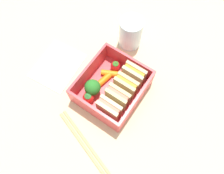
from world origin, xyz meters
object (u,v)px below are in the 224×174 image
(sandwich_center_right, at_px, (109,109))
(sandwich_center_left, at_px, (126,86))
(sandwich_left, at_px, (134,75))
(drinking_glass, at_px, (130,33))
(strawberry_left, at_px, (88,98))
(strawberry_far_left, at_px, (116,66))
(carrot_stick_left, at_px, (110,73))
(folded_napkin, at_px, (57,66))
(chopstick_pair, at_px, (84,144))
(sandwich_center, at_px, (118,97))
(carrot_stick_far_left, at_px, (101,83))
(broccoli_floret, at_px, (93,87))

(sandwich_center_right, bearing_deg, sandwich_center_left, 180.00)
(sandwich_left, relative_size, drinking_glass, 0.65)
(strawberry_left, bearing_deg, strawberry_far_left, 177.31)
(sandwich_left, distance_m, strawberry_left, 0.12)
(strawberry_far_left, relative_size, carrot_stick_left, 0.68)
(folded_napkin, bearing_deg, sandwich_center_left, 101.57)
(strawberry_left, bearing_deg, carrot_stick_left, 177.34)
(sandwich_center_right, height_order, chopstick_pair, sandwich_center_right)
(carrot_stick_left, height_order, folded_napkin, carrot_stick_left)
(sandwich_center, bearing_deg, strawberry_left, -57.72)
(sandwich_center_left, relative_size, sandwich_center_right, 1.00)
(carrot_stick_far_left, height_order, chopstick_pair, carrot_stick_far_left)
(carrot_stick_far_left, bearing_deg, folded_napkin, -82.23)
(carrot_stick_left, distance_m, broccoli_floret, 0.06)
(broccoli_floret, distance_m, drinking_glass, 0.18)
(sandwich_center, distance_m, chopstick_pair, 0.13)
(strawberry_left, distance_m, drinking_glass, 0.20)
(carrot_stick_far_left, height_order, strawberry_left, strawberry_left)
(sandwich_center, height_order, broccoli_floret, sandwich_center)
(drinking_glass, xyz_separation_m, folded_napkin, (0.17, -0.11, -0.04))
(sandwich_left, height_order, folded_napkin, sandwich_left)
(strawberry_far_left, distance_m, broccoli_floret, 0.08)
(carrot_stick_left, distance_m, folded_napkin, 0.14)
(sandwich_left, bearing_deg, strawberry_left, -28.91)
(carrot_stick_left, xyz_separation_m, carrot_stick_far_left, (0.03, -0.00, 0.00))
(broccoli_floret, distance_m, folded_napkin, 0.13)
(sandwich_center, relative_size, folded_napkin, 0.44)
(sandwich_center, xyz_separation_m, chopstick_pair, (0.12, -0.01, -0.04))
(sandwich_center_left, distance_m, chopstick_pair, 0.16)
(broccoli_floret, bearing_deg, carrot_stick_left, 172.89)
(sandwich_center_left, relative_size, chopstick_pair, 0.31)
(sandwich_center_right, xyz_separation_m, carrot_stick_left, (-0.08, -0.05, -0.02))
(sandwich_center_left, distance_m, sandwich_center, 0.03)
(sandwich_left, distance_m, drinking_glass, 0.12)
(broccoli_floret, distance_m, strawberry_left, 0.03)
(strawberry_far_left, distance_m, strawberry_left, 0.11)
(sandwich_center, height_order, carrot_stick_far_left, sandwich_center)
(sandwich_center, distance_m, strawberry_left, 0.07)
(sandwich_center_right, distance_m, folded_napkin, 0.19)
(broccoli_floret, xyz_separation_m, folded_napkin, (-0.01, -0.12, -0.04))
(sandwich_center_right, distance_m, carrot_stick_far_left, 0.08)
(sandwich_center_left, xyz_separation_m, drinking_glass, (-0.13, -0.07, 0.00))
(sandwich_center_right, relative_size, drinking_glass, 0.65)
(sandwich_center, distance_m, strawberry_far_left, 0.09)
(folded_napkin, bearing_deg, carrot_stick_left, 111.47)
(sandwich_center_left, height_order, carrot_stick_far_left, sandwich_center_left)
(carrot_stick_left, bearing_deg, drinking_glass, -171.99)
(carrot_stick_far_left, xyz_separation_m, broccoli_floret, (0.03, -0.00, 0.02))
(drinking_glass, bearing_deg, folded_napkin, -34.54)
(strawberry_left, bearing_deg, broccoli_floret, -170.90)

